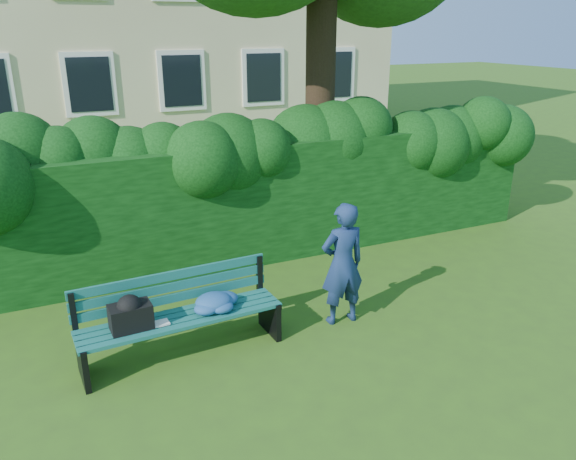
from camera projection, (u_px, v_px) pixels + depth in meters
name	position (u px, v px, depth m)	size (l,w,h in m)	color
ground	(308.00, 317.00, 6.97)	(80.00, 80.00, 0.00)	#325319
hedge	(243.00, 201.00, 8.53)	(10.00, 1.00, 1.80)	black
park_bench	(179.00, 312.00, 6.02)	(2.21, 0.65, 0.89)	#0E4744
man_reading	(343.00, 264.00, 6.62)	(0.55, 0.36, 1.51)	navy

